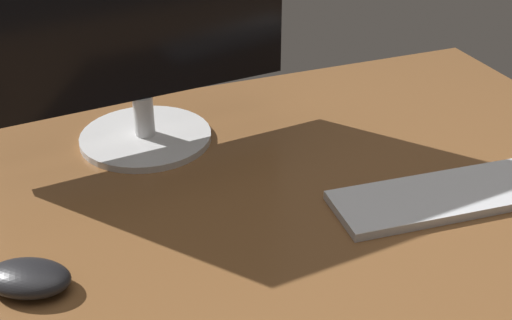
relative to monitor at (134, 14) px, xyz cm
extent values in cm
cube|color=brown|center=(3.96, -24.81, -22.80)|extent=(140.00, 84.00, 2.00)
cylinder|color=silver|center=(0.00, 0.00, -21.23)|extent=(21.85, 21.85, 1.14)
cylinder|color=silver|center=(0.00, 0.00, -17.22)|extent=(3.31, 3.31, 6.89)
cube|color=silver|center=(36.77, -33.49, -21.13)|extent=(35.37, 13.48, 1.34)
ellipsoid|color=black|center=(-21.66, -31.58, -20.16)|extent=(12.49, 11.15, 3.29)
camera|label=1|loc=(-19.23, -100.18, 33.00)|focal=47.89mm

